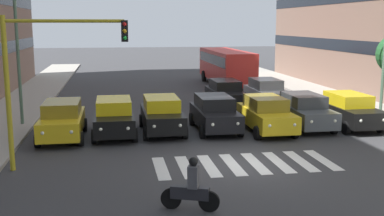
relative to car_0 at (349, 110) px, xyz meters
The scene contains 16 objects.
ground_plane 8.84m from the car_0, 37.27° to the left, with size 180.00×180.00×0.00m, color #38383A.
crosswalk_markings 8.84m from the car_0, 37.27° to the left, with size 6.75×2.80×0.01m.
car_0 is the anchor object (origin of this frame).
car_1 2.34m from the car_0, ahead, with size 2.02×4.44×1.72m.
car_2 4.50m from the car_0, ahead, with size 2.02×4.44×1.72m.
car_3 6.91m from the car_0, ahead, with size 2.02×4.44×1.72m.
car_4 9.51m from the car_0, ahead, with size 2.02×4.44×1.72m.
car_5 11.79m from the car_0, ahead, with size 2.02×4.44×1.72m.
car_6 14.12m from the car_0, ahead, with size 2.02×4.44×1.72m.
car_row2_0 7.11m from the car_0, 72.68° to the right, with size 2.02×4.44×1.72m.
car_row2_1 8.23m from the car_0, 54.11° to the right, with size 2.02×4.44×1.72m.
bus_behind_traffic 17.10m from the car_0, 82.15° to the right, with size 2.78×10.50×3.00m.
motorcycle_with_rider 13.52m from the car_0, 44.05° to the left, with size 1.62×0.72×1.57m.
traffic_light_gantry 15.22m from the car_0, 18.23° to the left, with size 4.32×0.36×5.50m.
street_lamp_left 4.06m from the car_0, 150.31° to the right, with size 2.96×0.28×6.68m.
street_lamp_right 16.60m from the car_0, 10.38° to the right, with size 2.94×0.28×6.94m.
Camera 1 is at (4.79, 16.48, 5.20)m, focal length 43.96 mm.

